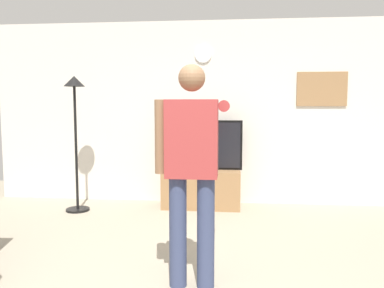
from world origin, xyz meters
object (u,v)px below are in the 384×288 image
(television, at_px, (202,145))
(person_standing_nearer_lamp, at_px, (192,163))
(floor_lamp, at_px, (75,115))
(wall_clock, at_px, (203,54))
(framed_picture, at_px, (322,89))
(tv_stand, at_px, (201,188))

(television, bearing_deg, person_standing_nearer_lamp, -87.48)
(floor_lamp, distance_m, person_standing_nearer_lamp, 2.79)
(wall_clock, xyz_separation_m, framed_picture, (1.71, 0.00, -0.51))
(floor_lamp, height_order, person_standing_nearer_lamp, floor_lamp)
(wall_clock, bearing_deg, framed_picture, 0.17)
(tv_stand, height_order, framed_picture, framed_picture)
(wall_clock, bearing_deg, tv_stand, -90.00)
(framed_picture, bearing_deg, wall_clock, -179.83)
(floor_lamp, bearing_deg, television, 13.77)
(tv_stand, relative_size, framed_picture, 1.57)
(floor_lamp, xyz_separation_m, person_standing_nearer_lamp, (1.81, -2.09, -0.32))
(tv_stand, bearing_deg, floor_lamp, -167.71)
(framed_picture, bearing_deg, tv_stand, -170.21)
(wall_clock, distance_m, person_standing_nearer_lamp, 3.01)
(tv_stand, bearing_deg, person_standing_nearer_lamp, -87.43)
(framed_picture, height_order, person_standing_nearer_lamp, framed_picture)
(tv_stand, distance_m, person_standing_nearer_lamp, 2.57)
(wall_clock, relative_size, framed_picture, 0.35)
(television, xyz_separation_m, wall_clock, (0.00, 0.24, 1.31))
(floor_lamp, bearing_deg, wall_clock, 21.22)
(television, height_order, framed_picture, framed_picture)
(person_standing_nearer_lamp, bearing_deg, framed_picture, 59.92)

